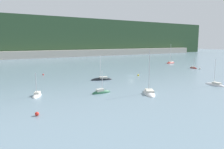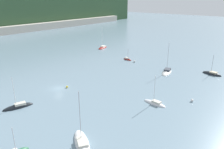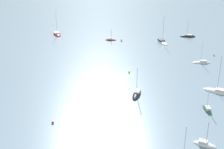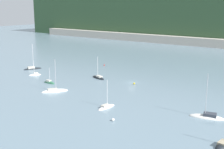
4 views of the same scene
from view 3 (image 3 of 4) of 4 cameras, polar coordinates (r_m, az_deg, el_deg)
The scene contains 14 objects.
ground_plane at distance 97.75m, azimuth 2.28°, elevation -0.18°, with size 600.00×600.00×0.00m, color slate.
sailboat_0 at distance 67.81m, azimuth 16.55°, elevation -12.18°, with size 3.74×4.95×6.12m.
sailboat_1 at distance 91.46m, azimuth 18.93°, elevation -3.06°, with size 6.81×8.71×11.47m.
sailboat_2 at distance 85.35m, azimuth 4.54°, elevation -3.68°, with size 7.61×4.05×9.05m.
sailboat_3 at distance 134.73m, azimuth -0.26°, elevation 6.31°, with size 2.16×4.87×5.67m.
sailboat_4 at distance 144.06m, azimuth 13.70°, elevation 6.73°, with size 3.06×6.96×8.23m.
sailboat_6 at distance 132.93m, azimuth 9.10°, elevation 5.81°, with size 9.17×5.04×12.06m.
sailboat_7 at distance 112.49m, azimuth 16.06°, elevation 2.09°, with size 2.22×6.54×8.37m.
sailboat_8 at distance 80.98m, azimuth 17.00°, elevation -6.21°, with size 5.18×1.52×6.36m.
sailboat_9 at distance 145.68m, azimuth -10.02°, elevation 7.21°, with size 9.02×5.30×12.08m.
mooring_buoy_0 at distance 99.70m, azimuth 3.16°, elevation 0.47°, with size 0.63×0.63×0.63m.
mooring_buoy_1 at distance 133.73m, azimuth 1.74°, elevation 6.33°, with size 0.88×0.88×0.88m.
mooring_buoy_3 at distance 73.27m, azimuth -10.79°, elevation -8.61°, with size 0.56×0.56×0.56m.
mooring_buoy_4 at distance 121.39m, azimuth 18.12°, elevation 3.47°, with size 0.75×0.75×0.75m.
Camera 3 is at (-89.84, 8.21, 37.62)m, focal length 50.00 mm.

